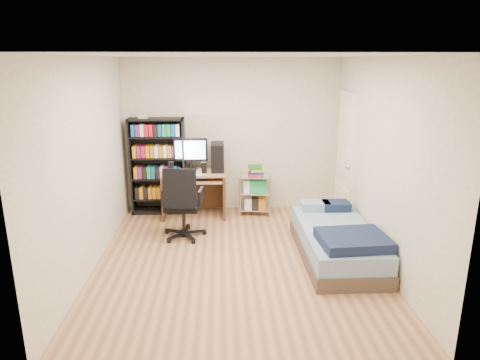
{
  "coord_description": "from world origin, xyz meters",
  "views": [
    {
      "loc": [
        -0.19,
        -4.96,
        2.45
      ],
      "look_at": [
        0.06,
        0.4,
        0.94
      ],
      "focal_mm": 32.0,
      "sensor_mm": 36.0,
      "label": 1
    }
  ],
  "objects_px": {
    "media_shelf": "(158,165)",
    "office_chair": "(183,215)",
    "computer_desk": "(200,175)",
    "bed": "(337,241)"
  },
  "relations": [
    {
      "from": "media_shelf",
      "to": "bed",
      "type": "bearing_deg",
      "value": -36.43
    },
    {
      "from": "computer_desk",
      "to": "office_chair",
      "type": "relative_size",
      "value": 1.19
    },
    {
      "from": "computer_desk",
      "to": "bed",
      "type": "distance_m",
      "value": 2.51
    },
    {
      "from": "office_chair",
      "to": "bed",
      "type": "xyz_separation_m",
      "value": [
        2.01,
        -0.74,
        -0.11
      ]
    },
    {
      "from": "media_shelf",
      "to": "office_chair",
      "type": "bearing_deg",
      "value": -66.42
    },
    {
      "from": "computer_desk",
      "to": "bed",
      "type": "xyz_separation_m",
      "value": [
        1.8,
        -1.68,
        -0.45
      ]
    },
    {
      "from": "computer_desk",
      "to": "bed",
      "type": "relative_size",
      "value": 0.7
    },
    {
      "from": "computer_desk",
      "to": "bed",
      "type": "bearing_deg",
      "value": -42.97
    },
    {
      "from": "bed",
      "to": "computer_desk",
      "type": "bearing_deg",
      "value": 137.03
    },
    {
      "from": "media_shelf",
      "to": "bed",
      "type": "height_order",
      "value": "media_shelf"
    }
  ]
}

